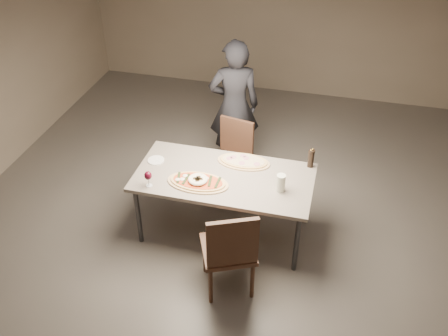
% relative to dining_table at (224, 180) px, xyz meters
% --- Properties ---
extents(room, '(7.00, 7.00, 7.00)m').
position_rel_dining_table_xyz_m(room, '(0.00, 0.00, 0.71)').
color(room, '#59524C').
rests_on(room, ground).
extents(dining_table, '(1.80, 0.90, 0.75)m').
position_rel_dining_table_xyz_m(dining_table, '(0.00, 0.00, 0.00)').
color(dining_table, gray).
rests_on(dining_table, ground).
extents(zucchini_pizza, '(0.62, 0.34, 0.05)m').
position_rel_dining_table_xyz_m(zucchini_pizza, '(-0.22, -0.18, 0.07)').
color(zucchini_pizza, tan).
rests_on(zucchini_pizza, dining_table).
extents(ham_pizza, '(0.56, 0.31, 0.04)m').
position_rel_dining_table_xyz_m(ham_pizza, '(0.14, 0.28, 0.07)').
color(ham_pizza, tan).
rests_on(ham_pizza, dining_table).
extents(bread_basket, '(0.20, 0.20, 0.07)m').
position_rel_dining_table_xyz_m(bread_basket, '(-0.22, -0.19, 0.10)').
color(bread_basket, '#F3E8C5').
rests_on(bread_basket, dining_table).
extents(oil_dish, '(0.12, 0.12, 0.01)m').
position_rel_dining_table_xyz_m(oil_dish, '(0.31, 0.26, 0.06)').
color(oil_dish, white).
rests_on(oil_dish, dining_table).
extents(pepper_mill_left, '(0.06, 0.06, 0.23)m').
position_rel_dining_table_xyz_m(pepper_mill_left, '(0.83, 0.38, 0.16)').
color(pepper_mill_left, black).
rests_on(pepper_mill_left, dining_table).
extents(pepper_mill_right, '(0.05, 0.05, 0.21)m').
position_rel_dining_table_xyz_m(pepper_mill_right, '(0.82, 0.38, 0.16)').
color(pepper_mill_right, black).
rests_on(pepper_mill_right, dining_table).
extents(carafe, '(0.09, 0.09, 0.18)m').
position_rel_dining_table_xyz_m(carafe, '(0.59, -0.09, 0.15)').
color(carafe, silver).
rests_on(carafe, dining_table).
extents(wine_glass, '(0.08, 0.08, 0.17)m').
position_rel_dining_table_xyz_m(wine_glass, '(-0.68, -0.34, 0.18)').
color(wine_glass, silver).
rests_on(wine_glass, dining_table).
extents(side_plate, '(0.18, 0.18, 0.01)m').
position_rel_dining_table_xyz_m(side_plate, '(-0.76, 0.08, 0.06)').
color(side_plate, white).
rests_on(side_plate, dining_table).
extents(chair_near, '(0.63, 0.63, 1.01)m').
position_rel_dining_table_xyz_m(chair_near, '(0.26, -0.80, -0.13)').
color(chair_near, '#41281B').
rests_on(chair_near, ground).
extents(chair_far, '(0.51, 0.51, 0.91)m').
position_rel_dining_table_xyz_m(chair_far, '(-0.09, 0.76, -0.18)').
color(chair_far, '#41281B').
rests_on(chair_far, ground).
extents(diner, '(0.71, 0.57, 1.69)m').
position_rel_dining_table_xyz_m(diner, '(-0.20, 1.28, 0.15)').
color(diner, black).
rests_on(diner, ground).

